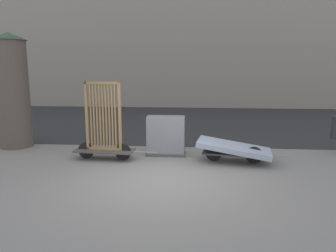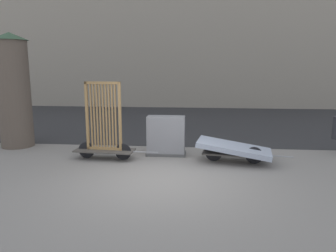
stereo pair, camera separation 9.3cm
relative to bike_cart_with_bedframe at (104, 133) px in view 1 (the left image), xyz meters
The scene contains 6 objects.
ground_plane 2.44m from the bike_cart_with_bedframe, 40.11° to the right, with size 60.00×60.00×0.00m, color gray.
road_strip 6.72m from the bike_cart_with_bedframe, 74.56° to the left, with size 56.00×9.79×0.01m.
bike_cart_with_bedframe is the anchor object (origin of this frame).
bike_cart_with_mattress 3.58m from the bike_cart_with_bedframe, ahead, with size 2.56×1.26×0.60m.
utility_cabinet 1.78m from the bike_cart_with_bedframe, 19.06° to the left, with size 1.15×0.50×1.15m.
advertising_column 3.62m from the bike_cart_with_bedframe, 159.71° to the left, with size 1.13×1.13×3.59m.
Camera 1 is at (0.70, -7.19, 2.61)m, focal length 35.00 mm.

